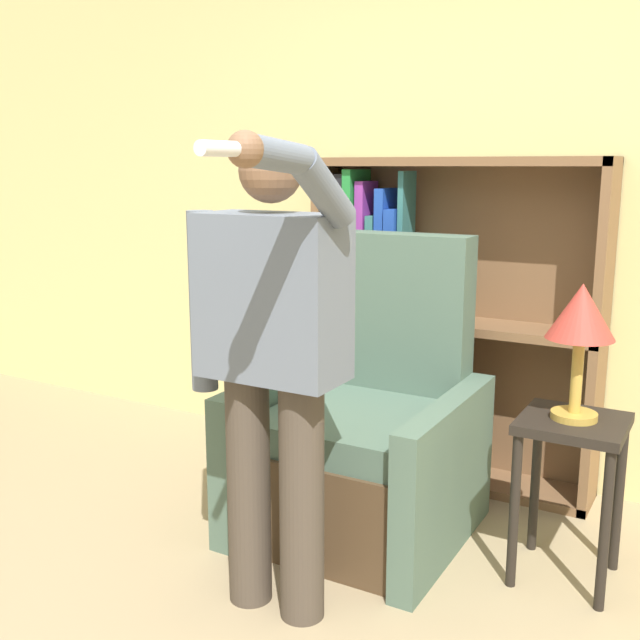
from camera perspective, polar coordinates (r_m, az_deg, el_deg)
name	(u,v)px	position (r m, az deg, el deg)	size (l,w,h in m)	color
wall_back	(501,188)	(3.63, 13.64, 9.73)	(8.00, 0.06, 2.80)	#DBCC84
bookcase	(416,323)	(3.67, 7.35, -0.26)	(1.37, 0.28, 1.54)	brown
armchair	(365,441)	(3.18, 3.46, -9.19)	(0.87, 0.88, 1.22)	#4C3823
person_standing	(271,351)	(2.42, -3.79, -2.41)	(0.62, 0.78, 1.59)	#473D33
side_table	(571,455)	(2.88, 18.58, -9.74)	(0.36, 0.36, 0.62)	black
table_lamp	(581,319)	(2.75, 19.26, 0.04)	(0.24, 0.24, 0.49)	gold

